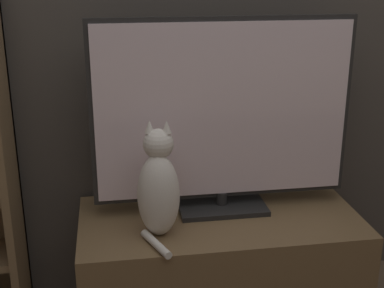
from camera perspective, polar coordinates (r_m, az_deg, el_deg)
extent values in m
cube|color=brown|center=(2.25, 2.89, -12.97)|extent=(1.11, 0.54, 0.46)
cube|color=black|center=(2.20, 3.17, -6.62)|extent=(0.35, 0.21, 0.02)
cylinder|color=black|center=(2.18, 3.19, -5.76)|extent=(0.04, 0.04, 0.05)
cube|color=black|center=(2.07, 3.32, 3.58)|extent=(1.02, 0.02, 0.71)
cube|color=silver|center=(2.05, 3.41, 3.47)|extent=(0.98, 0.01, 0.68)
ellipsoid|color=silver|center=(1.94, -3.59, -5.49)|extent=(0.18, 0.17, 0.31)
ellipsoid|color=olive|center=(1.99, -3.41, -5.31)|extent=(0.09, 0.06, 0.17)
sphere|color=silver|center=(1.90, -3.61, 0.00)|extent=(0.13, 0.13, 0.11)
cone|color=silver|center=(1.88, -4.57, 1.86)|extent=(0.04, 0.04, 0.04)
cone|color=silver|center=(1.87, -2.72, 1.83)|extent=(0.04, 0.04, 0.04)
cylinder|color=silver|center=(1.92, -3.86, -10.59)|extent=(0.10, 0.18, 0.03)
cube|color=brown|center=(2.17, -19.10, -1.40)|extent=(0.03, 0.28, 1.41)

